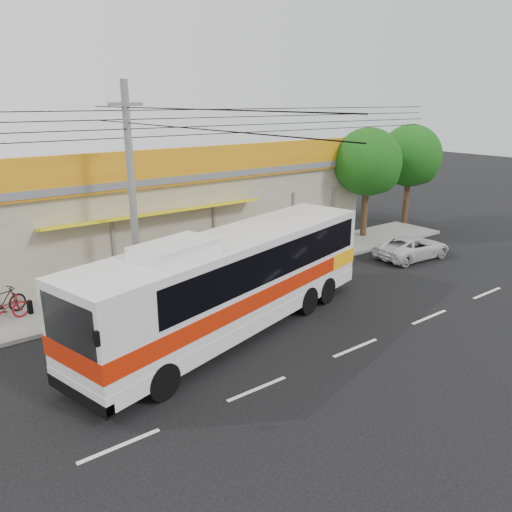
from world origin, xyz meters
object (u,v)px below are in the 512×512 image
(motorbike_dark, at_px, (2,302))
(tree_far, at_px, (412,158))
(motorbike_red, at_px, (3,310))
(utility_pole, at_px, (127,123))
(tree_near, at_px, (370,164))
(white_car, at_px, (412,247))
(coach_bus, at_px, (237,275))

(motorbike_dark, bearing_deg, tree_far, -108.10)
(motorbike_red, bearing_deg, utility_pole, -113.51)
(motorbike_red, xyz_separation_m, tree_near, (19.40, 0.35, 3.62))
(motorbike_red, bearing_deg, tree_far, -99.48)
(white_car, relative_size, tree_near, 0.66)
(coach_bus, xyz_separation_m, tree_far, (17.45, 6.09, 2.24))
(coach_bus, relative_size, motorbike_red, 6.85)
(coach_bus, relative_size, white_car, 3.01)
(white_car, height_order, tree_far, tree_far)
(coach_bus, height_order, white_car, coach_bus)
(motorbike_red, bearing_deg, coach_bus, -140.46)
(motorbike_red, xyz_separation_m, white_car, (18.24, -3.75, -0.05))
(motorbike_dark, bearing_deg, tree_near, -109.48)
(motorbike_dark, relative_size, tree_far, 0.29)
(white_car, bearing_deg, coach_bus, 101.08)
(white_car, distance_m, utility_pole, 15.19)
(motorbike_red, height_order, utility_pole, utility_pole)
(motorbike_dark, distance_m, white_car, 18.64)
(motorbike_red, relative_size, utility_pole, 0.05)
(motorbike_red, height_order, tree_near, tree_near)
(tree_far, bearing_deg, coach_bus, -160.77)
(coach_bus, height_order, motorbike_dark, coach_bus)
(white_car, distance_m, tree_near, 5.62)
(coach_bus, xyz_separation_m, utility_pole, (-1.75, 4.21, 4.89))
(motorbike_red, distance_m, tree_near, 19.74)
(white_car, distance_m, tree_far, 8.19)
(coach_bus, xyz_separation_m, motorbike_dark, (-6.35, 5.78, -1.33))
(tree_near, bearing_deg, tree_far, 6.62)
(white_car, bearing_deg, tree_near, -11.75)
(tree_near, bearing_deg, white_car, -105.75)
(coach_bus, bearing_deg, motorbike_dark, 122.85)
(coach_bus, relative_size, tree_far, 1.99)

